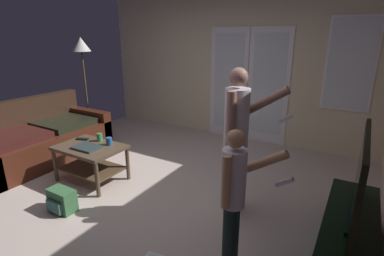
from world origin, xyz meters
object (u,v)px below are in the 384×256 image
(cup_by_laptop, at_px, (100,137))
(leather_couch, at_px, (40,140))
(cup_near_edge, at_px, (109,141))
(backpack, at_px, (62,200))
(tv_stand, at_px, (347,246))
(laptop_closed, at_px, (87,147))
(coffee_table, at_px, (91,156))
(person_adult, at_px, (237,130))
(tv_remote_black, at_px, (82,139))
(floor_lamp, at_px, (82,51))
(person_child, at_px, (234,190))
(flat_screen_tv, at_px, (359,182))

(cup_by_laptop, bearing_deg, leather_couch, -174.62)
(cup_near_edge, bearing_deg, backpack, -84.20)
(tv_stand, xyz_separation_m, laptop_closed, (-2.99, -0.07, 0.29))
(coffee_table, xyz_separation_m, person_adult, (1.90, 0.29, 0.59))
(tv_stand, relative_size, laptop_closed, 4.69)
(coffee_table, height_order, tv_remote_black, tv_remote_black)
(floor_lamp, distance_m, cup_by_laptop, 2.20)
(floor_lamp, bearing_deg, cup_by_laptop, -36.28)
(tv_stand, xyz_separation_m, cup_near_edge, (-2.83, 0.17, 0.33))
(floor_lamp, relative_size, cup_near_edge, 18.22)
(floor_lamp, bearing_deg, coffee_table, -40.28)
(backpack, relative_size, tv_remote_black, 1.82)
(leather_couch, relative_size, laptop_closed, 5.72)
(floor_lamp, bearing_deg, tv_remote_black, -43.07)
(leather_couch, bearing_deg, floor_lamp, 105.66)
(floor_lamp, bearing_deg, cup_near_edge, -33.67)
(tv_stand, distance_m, person_adult, 1.37)
(person_child, distance_m, backpack, 2.03)
(person_adult, bearing_deg, floor_lamp, 163.02)
(floor_lamp, bearing_deg, backpack, -47.29)
(cup_by_laptop, bearing_deg, cup_near_edge, -9.88)
(coffee_table, height_order, backpack, coffee_table)
(person_adult, xyz_separation_m, tv_remote_black, (-2.17, -0.17, -0.44))
(leather_couch, distance_m, tv_remote_black, 0.99)
(flat_screen_tv, xyz_separation_m, backpack, (-2.75, -0.67, -0.66))
(cup_near_edge, bearing_deg, tv_remote_black, -173.86)
(person_child, bearing_deg, tv_remote_black, 166.25)
(flat_screen_tv, xyz_separation_m, cup_near_edge, (-2.83, 0.16, -0.25))
(person_adult, relative_size, laptop_closed, 4.56)
(flat_screen_tv, relative_size, cup_by_laptop, 10.56)
(person_adult, distance_m, cup_near_edge, 1.77)
(tv_stand, relative_size, cup_near_edge, 16.21)
(leather_couch, bearing_deg, person_adult, 3.59)
(tv_remote_black, bearing_deg, cup_by_laptop, 0.35)
(tv_stand, xyz_separation_m, person_adult, (-1.12, 0.29, 0.74))
(coffee_table, xyz_separation_m, person_child, (2.20, -0.49, 0.38))
(backpack, height_order, cup_near_edge, cup_near_edge)
(flat_screen_tv, height_order, floor_lamp, floor_lamp)
(coffee_table, bearing_deg, laptop_closed, -64.59)
(flat_screen_tv, height_order, cup_near_edge, flat_screen_tv)
(floor_lamp, relative_size, tv_remote_black, 10.65)
(coffee_table, distance_m, tv_remote_black, 0.33)
(person_adult, xyz_separation_m, cup_near_edge, (-1.71, -0.12, -0.40))
(flat_screen_tv, bearing_deg, cup_by_laptop, 176.23)
(leather_couch, xyz_separation_m, coffee_table, (1.24, -0.09, 0.05))
(person_adult, relative_size, floor_lamp, 0.86)
(leather_couch, relative_size, tv_remote_black, 11.56)
(floor_lamp, height_order, laptop_closed, floor_lamp)
(coffee_table, xyz_separation_m, backpack, (0.27, -0.67, -0.23))
(coffee_table, relative_size, laptop_closed, 2.48)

